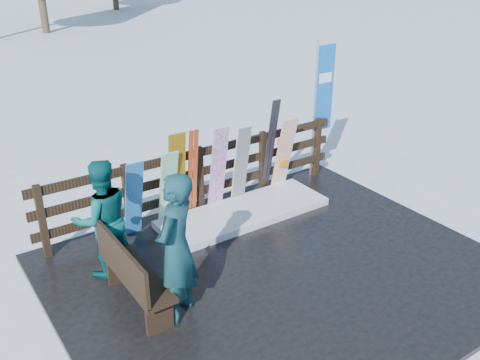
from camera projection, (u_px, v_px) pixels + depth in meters
ground at (280, 275)px, 7.57m from camera, size 700.00×700.00×0.00m
deck at (280, 273)px, 7.55m from camera, size 6.00×5.00×0.08m
fence at (200, 174)px, 8.91m from camera, size 5.60×0.10×1.15m
snow_patch at (244, 213)px, 8.96m from camera, size 2.91×1.00×0.12m
bench at (131, 273)px, 6.59m from camera, size 0.41×1.50×0.97m
snowboard_0 at (134, 199)px, 8.09m from camera, size 0.28×0.35×1.31m
snowboard_1 at (168, 189)px, 8.38m from camera, size 0.28×0.34×1.34m
snowboard_2 at (177, 179)px, 8.41m from camera, size 0.29×0.20×1.58m
snowboard_3 at (218, 170)px, 8.81m from camera, size 0.28×0.30×1.54m
snowboard_4 at (241, 166)px, 9.06m from camera, size 0.27×0.26×1.44m
snowboard_5 at (284, 155)px, 9.54m from camera, size 0.32×0.34×1.43m
ski_pair_a at (193, 174)px, 8.63m from camera, size 0.16×0.23×1.56m
ski_pair_b at (270, 147)px, 9.38m from camera, size 0.17×0.33×1.80m
rental_flag at (322, 94)px, 9.91m from camera, size 0.45×0.04×2.60m
person_front at (176, 248)px, 6.28m from camera, size 0.83×0.79×1.91m
person_back at (103, 219)px, 7.15m from camera, size 0.87×0.70×1.69m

